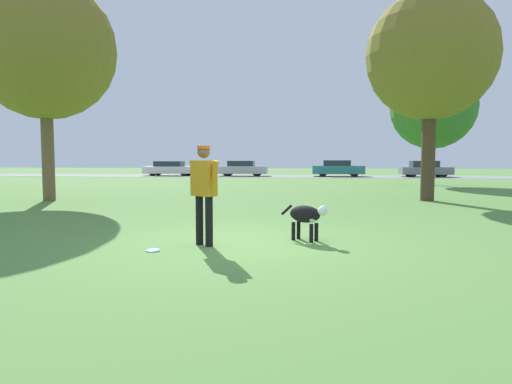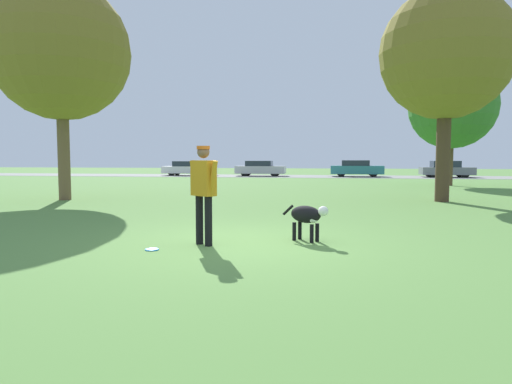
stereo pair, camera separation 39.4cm
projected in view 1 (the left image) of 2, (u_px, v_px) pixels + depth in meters
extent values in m
plane|color=#56843D|center=(236.00, 243.00, 8.01)|extent=(120.00, 120.00, 0.00)
cube|color=gray|center=(295.00, 176.00, 37.59)|extent=(120.00, 6.00, 0.01)
cylinder|color=black|center=(209.00, 221.00, 7.68)|extent=(0.18, 0.18, 0.85)
cylinder|color=black|center=(199.00, 220.00, 7.85)|extent=(0.18, 0.18, 0.85)
cube|color=#C68419|center=(204.00, 178.00, 7.71)|extent=(0.49, 0.44, 0.60)
cylinder|color=#C68419|center=(214.00, 179.00, 7.54)|extent=(0.23, 0.20, 0.61)
cylinder|color=#C68419|center=(194.00, 178.00, 7.88)|extent=(0.23, 0.20, 0.61)
sphere|color=brown|center=(204.00, 152.00, 7.68)|extent=(0.30, 0.30, 0.21)
cylinder|color=#D15B19|center=(204.00, 148.00, 7.67)|extent=(0.31, 0.31, 0.06)
ellipsoid|color=black|center=(305.00, 214.00, 8.22)|extent=(0.69, 0.59, 0.31)
ellipsoid|color=white|center=(313.00, 218.00, 8.12)|extent=(0.26, 0.28, 0.17)
sphere|color=white|center=(323.00, 211.00, 7.98)|extent=(0.24, 0.24, 0.18)
cylinder|color=black|center=(316.00, 232.00, 8.19)|extent=(0.10, 0.10, 0.33)
cylinder|color=black|center=(311.00, 233.00, 8.06)|extent=(0.10, 0.10, 0.33)
cylinder|color=black|center=(299.00, 230.00, 8.43)|extent=(0.10, 0.10, 0.33)
cylinder|color=black|center=(293.00, 231.00, 8.29)|extent=(0.10, 0.10, 0.33)
cylinder|color=black|center=(287.00, 210.00, 8.46)|extent=(0.23, 0.17, 0.21)
cylinder|color=#268CE5|center=(153.00, 250.00, 7.32)|extent=(0.22, 0.22, 0.02)
torus|color=#268CE5|center=(153.00, 250.00, 7.32)|extent=(0.22, 0.22, 0.02)
cylinder|color=brown|center=(48.00, 152.00, 15.89)|extent=(0.42, 0.42, 3.43)
sphere|color=olive|center=(44.00, 49.00, 15.63)|extent=(4.82, 4.82, 4.82)
cylinder|color=#4C3826|center=(428.00, 153.00, 15.90)|extent=(0.47, 0.47, 3.36)
sphere|color=olive|center=(431.00, 55.00, 15.65)|extent=(4.42, 4.42, 4.42)
cylinder|color=brown|center=(431.00, 162.00, 25.24)|extent=(0.25, 0.25, 2.59)
sphere|color=#38752D|center=(433.00, 107.00, 25.02)|extent=(4.64, 4.64, 4.64)
cube|color=white|center=(171.00, 170.00, 38.90)|extent=(4.52, 1.69, 0.59)
cube|color=#232D38|center=(169.00, 164.00, 38.88)|extent=(2.35, 1.44, 0.44)
cylinder|color=black|center=(188.00, 172.00, 39.47)|extent=(0.59, 0.20, 0.59)
cylinder|color=black|center=(184.00, 173.00, 38.06)|extent=(0.59, 0.20, 0.59)
cylinder|color=black|center=(158.00, 172.00, 39.78)|extent=(0.59, 0.20, 0.59)
cylinder|color=black|center=(153.00, 172.00, 38.37)|extent=(0.59, 0.20, 0.59)
cube|color=#B7B7BC|center=(243.00, 170.00, 38.15)|extent=(4.14, 1.78, 0.62)
cube|color=#232D38|center=(241.00, 163.00, 38.12)|extent=(2.16, 1.52, 0.44)
cylinder|color=black|center=(258.00, 172.00, 38.77)|extent=(0.63, 0.21, 0.63)
cylinder|color=black|center=(256.00, 173.00, 37.29)|extent=(0.63, 0.21, 0.63)
cylinder|color=black|center=(230.00, 172.00, 39.05)|extent=(0.63, 0.21, 0.63)
cylinder|color=black|center=(227.00, 173.00, 37.56)|extent=(0.63, 0.21, 0.63)
cube|color=teal|center=(338.00, 170.00, 37.26)|extent=(4.20, 1.90, 0.66)
cube|color=#232D38|center=(337.00, 163.00, 37.24)|extent=(2.20, 1.61, 0.44)
cylinder|color=black|center=(353.00, 172.00, 37.88)|extent=(0.65, 0.21, 0.64)
cylinder|color=black|center=(354.00, 173.00, 36.32)|extent=(0.65, 0.21, 0.64)
cylinder|color=black|center=(323.00, 172.00, 38.23)|extent=(0.65, 0.21, 0.64)
cylinder|color=black|center=(323.00, 173.00, 36.67)|extent=(0.65, 0.21, 0.64)
cube|color=slate|center=(426.00, 171.00, 36.41)|extent=(3.92, 1.81, 0.58)
cube|color=#232D38|center=(424.00, 164.00, 36.39)|extent=(2.04, 1.55, 0.50)
cylinder|color=black|center=(438.00, 173.00, 37.06)|extent=(0.59, 0.20, 0.59)
cylinder|color=black|center=(444.00, 174.00, 35.53)|extent=(0.59, 0.20, 0.59)
cylinder|color=black|center=(408.00, 173.00, 37.32)|extent=(0.59, 0.20, 0.59)
cylinder|color=black|center=(413.00, 173.00, 35.80)|extent=(0.59, 0.20, 0.59)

